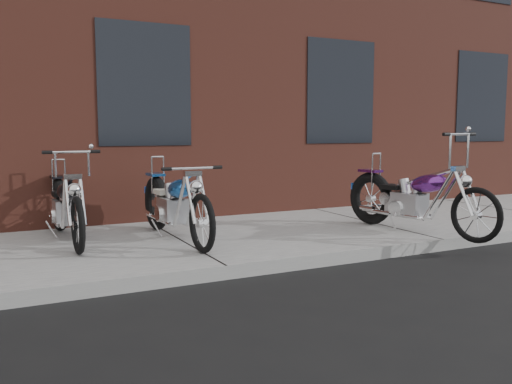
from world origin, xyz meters
TOP-DOWN VIEW (x-y plane):
  - ground at (0.00, 0.00)m, footprint 120.00×120.00m
  - sidewalk at (0.00, 1.50)m, footprint 22.00×3.00m
  - building_brick at (0.00, 8.00)m, footprint 22.00×10.00m
  - chopper_purple at (3.02, 0.56)m, footprint 0.69×2.39m
  - chopper_blue at (-0.04, 1.54)m, footprint 0.57×2.36m
  - chopper_third at (-1.28, 2.07)m, footprint 0.55×2.27m

SIDE VIEW (x-z plane):
  - ground at x=0.00m, z-range 0.00..0.00m
  - sidewalk at x=0.00m, z-range 0.00..0.15m
  - chopper_third at x=-1.28m, z-range -0.02..1.14m
  - chopper_blue at x=-0.04m, z-range 0.06..1.09m
  - chopper_purple at x=3.02m, z-range -0.09..1.26m
  - building_brick at x=0.00m, z-range 0.00..8.00m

